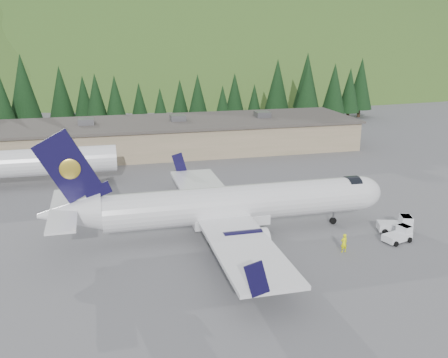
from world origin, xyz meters
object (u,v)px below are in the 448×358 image
(baggage_tug_a, at_px, (399,235))
(baggage_tug_b, at_px, (398,225))
(ramp_worker, at_px, (344,243))
(second_airliner, at_px, (6,163))
(airliner, at_px, (229,205))
(terminal_building, at_px, (149,137))

(baggage_tug_a, bearing_deg, baggage_tug_b, 45.26)
(ramp_worker, bearing_deg, second_airliner, -48.21)
(second_airliner, relative_size, ramp_worker, 15.26)
(airliner, bearing_deg, baggage_tug_a, -20.33)
(second_airliner, xyz_separation_m, baggage_tug_a, (39.48, -27.72, -2.65))
(baggage_tug_b, relative_size, ramp_worker, 2.00)
(second_airliner, relative_size, baggage_tug_b, 7.63)
(airliner, xyz_separation_m, baggage_tug_a, (15.57, -5.72, -2.39))
(terminal_building, bearing_deg, second_airliner, -141.22)
(baggage_tug_b, bearing_deg, second_airliner, 165.99)
(second_airliner, distance_m, terminal_building, 25.55)
(second_airliner, relative_size, baggage_tug_a, 8.93)
(baggage_tug_a, relative_size, ramp_worker, 1.71)
(terminal_building, bearing_deg, ramp_worker, -73.53)
(baggage_tug_a, xyz_separation_m, baggage_tug_b, (1.18, 2.12, 0.11))
(terminal_building, bearing_deg, airliner, -83.99)
(ramp_worker, bearing_deg, airliner, -43.25)
(second_airliner, distance_m, baggage_tug_b, 48.11)
(airliner, xyz_separation_m, second_airliner, (-23.91, 22.00, 0.26))
(ramp_worker, bearing_deg, baggage_tug_b, -165.12)
(airliner, relative_size, ramp_worker, 19.13)
(baggage_tug_a, bearing_deg, terminal_building, 98.41)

